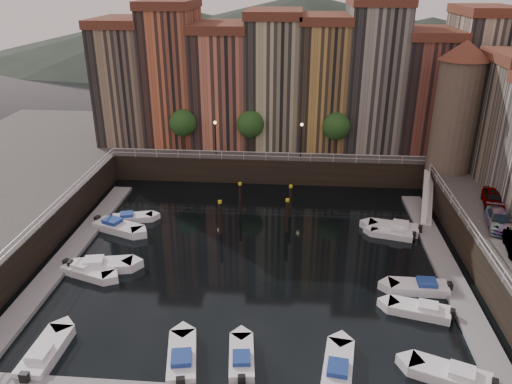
# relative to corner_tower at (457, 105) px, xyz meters

# --- Properties ---
(ground) EXTENTS (200.00, 200.00, 0.00)m
(ground) POSITION_rel_corner_tower_xyz_m (-20.00, -14.50, -10.19)
(ground) COLOR black
(ground) RESTS_ON ground
(quay_far) EXTENTS (80.00, 20.00, 3.00)m
(quay_far) POSITION_rel_corner_tower_xyz_m (-20.00, 11.50, -8.69)
(quay_far) COLOR black
(quay_far) RESTS_ON ground
(dock_left) EXTENTS (2.00, 28.00, 0.35)m
(dock_left) POSITION_rel_corner_tower_xyz_m (-36.20, -15.50, -10.02)
(dock_left) COLOR gray
(dock_left) RESTS_ON ground
(dock_right) EXTENTS (2.00, 28.00, 0.35)m
(dock_right) POSITION_rel_corner_tower_xyz_m (-3.80, -15.50, -10.02)
(dock_right) COLOR gray
(dock_right) RESTS_ON ground
(mountains) EXTENTS (145.00, 100.00, 18.00)m
(mountains) POSITION_rel_corner_tower_xyz_m (-18.28, 95.50, -2.28)
(mountains) COLOR #2D382D
(mountains) RESTS_ON ground
(far_terrace) EXTENTS (48.70, 10.30, 17.50)m
(far_terrace) POSITION_rel_corner_tower_xyz_m (-16.69, 9.00, 0.76)
(far_terrace) COLOR #8B7258
(far_terrace) RESTS_ON quay_far
(corner_tower) EXTENTS (5.20, 5.20, 13.80)m
(corner_tower) POSITION_rel_corner_tower_xyz_m (0.00, 0.00, 0.00)
(corner_tower) COLOR #6B5B4C
(corner_tower) RESTS_ON quay_right
(promenade_trees) EXTENTS (21.20, 3.20, 5.20)m
(promenade_trees) POSITION_rel_corner_tower_xyz_m (-21.33, 3.70, -3.61)
(promenade_trees) COLOR black
(promenade_trees) RESTS_ON quay_far
(street_lamps) EXTENTS (10.36, 0.36, 4.18)m
(street_lamps) POSITION_rel_corner_tower_xyz_m (-21.00, 2.70, -4.30)
(street_lamps) COLOR black
(street_lamps) RESTS_ON quay_far
(railings) EXTENTS (36.08, 34.04, 0.52)m
(railings) POSITION_rel_corner_tower_xyz_m (-20.00, -9.62, -6.41)
(railings) COLOR white
(railings) RESTS_ON ground
(gangway) EXTENTS (2.78, 8.32, 3.73)m
(gangway) POSITION_rel_corner_tower_xyz_m (-2.90, -4.50, -8.28)
(gangway) COLOR white
(gangway) RESTS_ON ground
(mooring_pilings) EXTENTS (6.87, 4.84, 3.78)m
(mooring_pilings) POSITION_rel_corner_tower_xyz_m (-19.96, -8.72, -8.54)
(mooring_pilings) COLOR black
(mooring_pilings) RESTS_ON ground
(boat_left_1) EXTENTS (4.79, 3.07, 1.08)m
(boat_left_1) POSITION_rel_corner_tower_xyz_m (-33.39, -19.04, -9.83)
(boat_left_1) COLOR white
(boat_left_1) RESTS_ON ground
(boat_left_2) EXTENTS (5.32, 2.82, 1.19)m
(boat_left_2) POSITION_rel_corner_tower_xyz_m (-32.53, -18.20, -9.79)
(boat_left_2) COLOR white
(boat_left_2) RESTS_ON ground
(boat_left_3) EXTENTS (5.31, 3.58, 1.20)m
(boat_left_3) POSITION_rel_corner_tower_xyz_m (-33.52, -11.27, -9.79)
(boat_left_3) COLOR white
(boat_left_3) RESTS_ON ground
(boat_left_4) EXTENTS (4.32, 2.50, 0.97)m
(boat_left_4) POSITION_rel_corner_tower_xyz_m (-32.82, -9.10, -9.87)
(boat_left_4) COLOR white
(boat_left_4) RESTS_ON ground
(boat_right_0) EXTENTS (5.08, 3.42, 1.15)m
(boat_right_0) POSITION_rel_corner_tower_xyz_m (-6.78, -28.55, -9.81)
(boat_right_0) COLOR white
(boat_right_0) RESTS_ON ground
(boat_right_1) EXTENTS (4.72, 2.71, 1.06)m
(boat_right_1) POSITION_rel_corner_tower_xyz_m (-7.24, -22.10, -9.84)
(boat_right_1) COLOR white
(boat_right_1) RESTS_ON ground
(boat_right_2) EXTENTS (4.78, 1.80, 1.10)m
(boat_right_2) POSITION_rel_corner_tower_xyz_m (-6.67, -19.18, -9.82)
(boat_right_2) COLOR white
(boat_right_2) RESTS_ON ground
(boat_right_3) EXTENTS (4.20, 2.37, 0.94)m
(boat_right_3) POSITION_rel_corner_tower_xyz_m (-7.25, -10.36, -9.88)
(boat_right_3) COLOR white
(boat_right_3) RESTS_ON ground
(boat_right_4) EXTENTS (5.08, 2.80, 1.14)m
(boat_right_4) POSITION_rel_corner_tower_xyz_m (-6.90, -9.29, -9.81)
(boat_right_4) COLOR white
(boat_right_4) RESTS_ON ground
(boat_near_0) EXTENTS (1.95, 5.07, 1.16)m
(boat_near_0) POSITION_rel_corner_tower_xyz_m (-32.29, -28.71, -9.80)
(boat_near_0) COLOR white
(boat_near_0) RESTS_ON ground
(boat_near_1) EXTENTS (2.60, 5.01, 1.12)m
(boat_near_1) POSITION_rel_corner_tower_xyz_m (-23.42, -28.43, -9.82)
(boat_near_1) COLOR white
(boat_near_1) RESTS_ON ground
(boat_near_2) EXTENTS (2.01, 4.39, 0.99)m
(boat_near_2) POSITION_rel_corner_tower_xyz_m (-19.66, -28.07, -9.86)
(boat_near_2) COLOR white
(boat_near_2) RESTS_ON ground
(boat_near_3) EXTENTS (2.42, 4.98, 1.12)m
(boat_near_3) POSITION_rel_corner_tower_xyz_m (-13.63, -28.50, -9.82)
(boat_near_3) COLOR white
(boat_near_3) RESTS_ON ground
(car_a) EXTENTS (2.62, 4.62, 1.48)m
(car_a) POSITION_rel_corner_tower_xyz_m (1.63, -9.33, -6.45)
(car_a) COLOR gray
(car_a) RESTS_ON quay_right
(car_c) EXTENTS (2.64, 4.82, 1.32)m
(car_c) POSITION_rel_corner_tower_xyz_m (0.59, -13.67, -6.53)
(car_c) COLOR gray
(car_c) RESTS_ON quay_right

